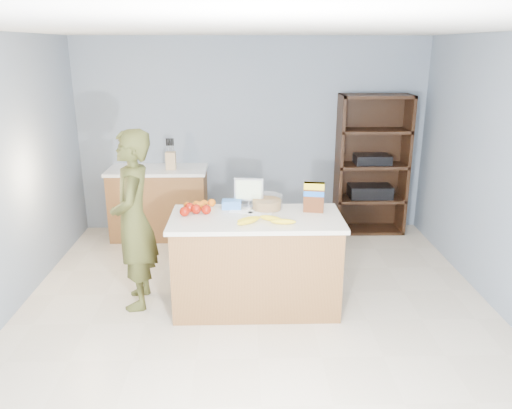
{
  "coord_description": "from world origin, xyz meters",
  "views": [
    {
      "loc": [
        -0.11,
        -3.96,
        2.37
      ],
      "look_at": [
        0.0,
        0.35,
        1.0
      ],
      "focal_mm": 35.0,
      "sensor_mm": 36.0,
      "label": 1
    }
  ],
  "objects_px": {
    "counter_peninsula": "(256,266)",
    "shelving_unit": "(371,167)",
    "tv": "(249,191)",
    "cereal_box": "(314,195)",
    "person": "(134,221)"
  },
  "relations": [
    {
      "from": "shelving_unit",
      "to": "tv",
      "type": "bearing_deg",
      "value": -132.69
    },
    {
      "from": "person",
      "to": "counter_peninsula",
      "type": "bearing_deg",
      "value": 79.08
    },
    {
      "from": "person",
      "to": "tv",
      "type": "xyz_separation_m",
      "value": [
        1.06,
        0.21,
        0.22
      ]
    },
    {
      "from": "counter_peninsula",
      "to": "person",
      "type": "height_order",
      "value": "person"
    },
    {
      "from": "counter_peninsula",
      "to": "person",
      "type": "bearing_deg",
      "value": 175.49
    },
    {
      "from": "tv",
      "to": "cereal_box",
      "type": "height_order",
      "value": "tv"
    },
    {
      "from": "shelving_unit",
      "to": "counter_peninsula",
      "type": "bearing_deg",
      "value": -127.11
    },
    {
      "from": "counter_peninsula",
      "to": "shelving_unit",
      "type": "bearing_deg",
      "value": 52.89
    },
    {
      "from": "person",
      "to": "shelving_unit",
      "type": "bearing_deg",
      "value": 119.82
    },
    {
      "from": "person",
      "to": "tv",
      "type": "relative_size",
      "value": 5.97
    },
    {
      "from": "shelving_unit",
      "to": "tv",
      "type": "distance_m",
      "value": 2.39
    },
    {
      "from": "shelving_unit",
      "to": "cereal_box",
      "type": "distance_m",
      "value": 2.18
    },
    {
      "from": "person",
      "to": "cereal_box",
      "type": "distance_m",
      "value": 1.68
    },
    {
      "from": "person",
      "to": "cereal_box",
      "type": "relative_size",
      "value": 5.99
    },
    {
      "from": "shelving_unit",
      "to": "person",
      "type": "relative_size",
      "value": 1.07
    }
  ]
}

